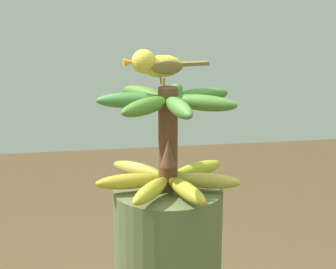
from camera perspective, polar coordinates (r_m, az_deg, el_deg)
banana_bunch at (r=1.27m, az=0.00°, el=-0.54°), size 0.33×0.33×0.24m
perched_bird at (r=1.26m, az=-1.25°, el=7.02°), size 0.06×0.19×0.08m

